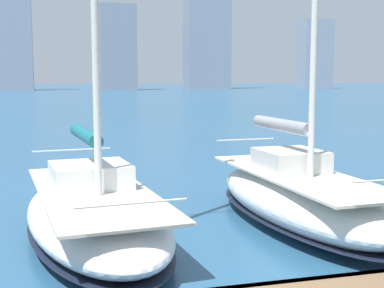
% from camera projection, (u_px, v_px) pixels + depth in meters
% --- Properties ---
extents(city_skyline, '(168.52, 25.43, 45.24)m').
position_uv_depth(city_skyline, '(83.00, 36.00, 157.80)').
color(city_skyline, '#8792A1').
rests_on(city_skyline, ground).
extents(sailboat_grey, '(2.91, 7.86, 9.58)m').
position_uv_depth(sailboat_grey, '(298.00, 196.00, 13.83)').
color(sailboat_grey, white).
rests_on(sailboat_grey, ground).
extents(sailboat_teal, '(3.70, 8.05, 11.99)m').
position_uv_depth(sailboat_teal, '(94.00, 212.00, 12.40)').
color(sailboat_teal, white).
rests_on(sailboat_teal, ground).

